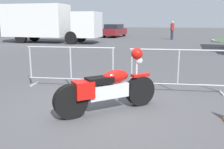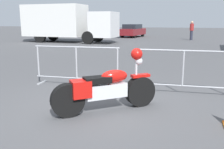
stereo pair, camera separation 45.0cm
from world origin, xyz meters
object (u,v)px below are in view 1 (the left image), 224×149
crowd_barrier_far (178,70)px  parked_car_blue (87,30)px  parked_car_maroon (114,31)px  pedestrian (172,30)px  box_truck (47,22)px  parked_car_black (62,29)px  motorcycle (108,88)px  crowd_barrier_near (71,66)px

crowd_barrier_far → parked_car_blue: bearing=113.1°
parked_car_maroon → pedestrian: size_ratio=2.48×
box_truck → pedestrian: (9.88, 5.27, -0.72)m
box_truck → parked_car_black: (-2.25, 8.17, -0.87)m
motorcycle → parked_car_black: parked_car_black is taller
motorcycle → crowd_barrier_far: 2.16m
crowd_barrier_far → parked_car_maroon: (-5.68, 20.34, 0.13)m
motorcycle → crowd_barrier_near: bearing=89.9°
parked_car_black → parked_car_maroon: size_ratio=1.12×
crowd_barrier_near → box_truck: (-6.81, 12.50, 1.08)m
crowd_barrier_near → box_truck: bearing=118.6°
parked_car_black → crowd_barrier_far: bearing=-141.5°
crowd_barrier_near → parked_car_maroon: bearing=98.1°
motorcycle → box_truck: size_ratio=0.22×
parked_car_blue → pedestrian: size_ratio=2.50×
motorcycle → parked_car_blue: 23.35m
crowd_barrier_far → box_truck: (-9.59, 12.50, 1.08)m
motorcycle → parked_car_maroon: bearing=60.9°
crowd_barrier_far → parked_car_black: parked_car_black is taller
box_truck → pedestrian: bearing=30.1°
motorcycle → parked_car_blue: bearing=68.3°
crowd_barrier_far → parked_car_black: 23.82m
parked_car_blue → parked_car_maroon: 3.08m
pedestrian → parked_car_maroon: bearing=-177.9°
parked_car_black → pedestrian: pedestrian is taller
parked_car_maroon → pedestrian: bearing=-104.6°
parked_car_blue → pedestrian: pedestrian is taller
crowd_barrier_far → parked_car_blue: size_ratio=0.56×
crowd_barrier_far → parked_car_black: (-11.84, 20.67, 0.21)m
box_truck → parked_car_maroon: size_ratio=1.85×
motorcycle → parked_car_blue: size_ratio=0.41×
crowd_barrier_far → parked_car_maroon: bearing=105.6°
motorcycle → box_truck: (-8.20, 14.15, 1.17)m
crowd_barrier_near → crowd_barrier_far: (2.78, 0.00, 0.00)m
motorcycle → parked_car_black: bearing=74.9°
box_truck → parked_car_blue: bearing=86.2°
crowd_barrier_near → box_truck: 14.27m
crowd_barrier_near → parked_car_black: parked_car_black is taller
parked_car_black → crowd_barrier_near: bearing=-147.7°
parked_car_maroon → pedestrian: (5.97, -2.57, 0.23)m
crowd_barrier_near → crowd_barrier_far: bearing=0.0°
box_truck → pedestrian: box_truck is taller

